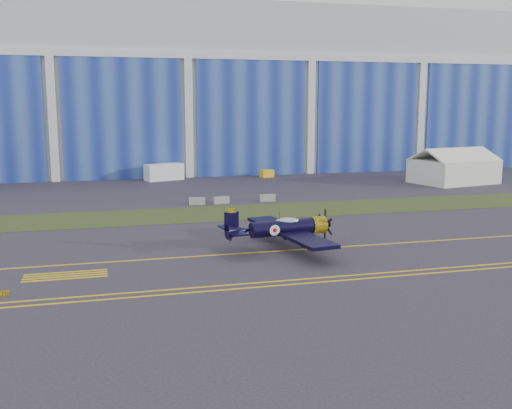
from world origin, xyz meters
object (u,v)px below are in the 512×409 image
object	(u,v)px
warbird	(283,228)
tug	(267,173)
tent	(454,165)
shipping_container	(164,172)

from	to	relation	value
warbird	tug	distance (m)	51.73
warbird	tug	bearing A→B (deg)	68.13
tent	tug	bearing A→B (deg)	138.74
tug	tent	bearing A→B (deg)	-44.96
tent	tug	world-z (taller)	tent
warbird	shipping_container	bearing A→B (deg)	87.89
warbird	shipping_container	world-z (taller)	warbird
warbird	shipping_container	xyz separation A→B (m)	(-4.72, 50.58, -0.49)
warbird	tent	xyz separation A→B (m)	(39.66, 35.04, 1.00)
shipping_container	warbird	bearing A→B (deg)	-104.20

